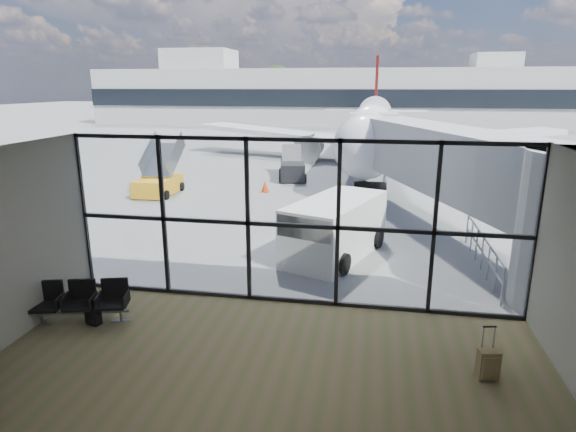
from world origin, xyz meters
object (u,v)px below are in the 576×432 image
(seating_row, at_px, (81,299))
(belt_loader, at_px, (292,169))
(airliner, at_px, (372,125))
(suitcase, at_px, (488,364))
(service_van, at_px, (334,228))
(backpack, at_px, (93,316))
(mobile_stairs, at_px, (159,183))

(seating_row, height_order, belt_loader, belt_loader)
(belt_loader, bearing_deg, airliner, 53.55)
(airliner, distance_m, belt_loader, 11.34)
(seating_row, relative_size, suitcase, 2.10)
(suitcase, relative_size, service_van, 0.22)
(service_van, height_order, belt_loader, service_van)
(backpack, bearing_deg, service_van, 65.02)
(service_van, relative_size, mobile_stairs, 1.36)
(backpack, bearing_deg, seating_row, 173.65)
(suitcase, distance_m, airliner, 30.82)
(seating_row, height_order, airliner, airliner)
(seating_row, bearing_deg, belt_loader, 69.19)
(suitcase, xyz_separation_m, mobile_stairs, (-13.93, 14.94, 0.28))
(belt_loader, distance_m, mobile_stairs, 8.51)
(service_van, relative_size, belt_loader, 1.15)
(service_van, xyz_separation_m, belt_loader, (-3.81, 13.79, -0.38))
(mobile_stairs, bearing_deg, belt_loader, 39.72)
(backpack, relative_size, suitcase, 0.45)
(backpack, xyz_separation_m, belt_loader, (1.61, 19.84, 0.40))
(service_van, distance_m, belt_loader, 14.31)
(airliner, distance_m, mobile_stairs, 19.37)
(service_van, bearing_deg, belt_loader, 125.99)
(suitcase, distance_m, service_van, 7.73)
(backpack, relative_size, mobile_stairs, 0.14)
(mobile_stairs, bearing_deg, service_van, -40.09)
(service_van, bearing_deg, backpack, -111.30)
(airliner, height_order, belt_loader, airliner)
(suitcase, distance_m, belt_loader, 21.87)
(backpack, bearing_deg, mobile_stairs, 125.50)
(belt_loader, bearing_deg, seating_row, -106.88)
(suitcase, height_order, mobile_stairs, mobile_stairs)
(backpack, relative_size, belt_loader, 0.12)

